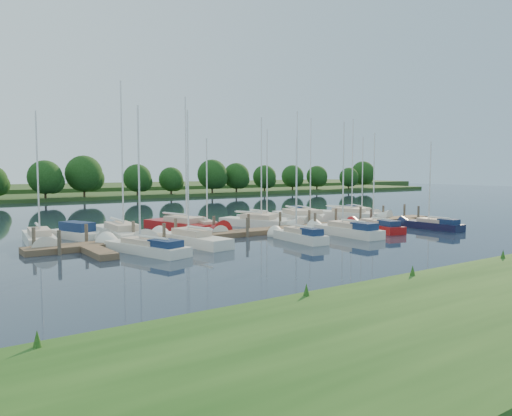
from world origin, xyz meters
TOP-DOWN VIEW (x-y plane):
  - ground at (0.00, 0.00)m, footprint 260.00×260.00m
  - dock at (0.00, 7.31)m, footprint 40.00×6.00m
  - mooring_pilings at (0.00, 8.43)m, footprint 38.24×2.84m
  - far_shore at (0.00, 75.00)m, footprint 180.00×30.00m
  - distant_hill at (0.00, 100.00)m, footprint 220.00×40.00m
  - treeline at (-0.96, 61.19)m, footprint 147.55×9.76m
  - sailboat_n_0 at (-18.08, 12.13)m, footprint 2.52×7.79m
  - motorboat at (-14.89, 13.53)m, footprint 3.43×6.03m
  - sailboat_n_2 at (-12.15, 11.44)m, footprint 2.78×9.96m
  - sailboat_n_3 at (-5.73, 13.51)m, footprint 3.99×9.65m
  - sailboat_n_4 at (-4.53, 11.84)m, footprint 2.45×6.59m
  - sailboat_n_5 at (1.41, 12.20)m, footprint 4.70×8.15m
  - sailboat_n_6 at (3.64, 14.22)m, footprint 2.25×7.66m
  - sailboat_n_7 at (7.39, 13.99)m, footprint 4.57×9.28m
  - sailboat_n_8 at (9.69, 14.64)m, footprint 3.73×8.89m
  - sailboat_n_9 at (14.19, 12.89)m, footprint 4.50×8.86m
  - sailboat_n_10 at (18.18, 15.03)m, footprint 4.00×7.45m
  - sailboat_s_0 at (-13.24, 4.50)m, footprint 3.64×7.88m
  - sailboat_s_1 at (-9.18, 5.70)m, footprint 2.90×7.88m
  - sailboat_s_2 at (-1.59, 2.68)m, footprint 1.82×6.17m
  - sailboat_s_3 at (3.65, 2.93)m, footprint 1.89×7.52m
  - sailboat_s_4 at (8.07, 3.70)m, footprint 2.92×7.06m
  - sailboat_s_5 at (13.36, 1.68)m, footprint 1.63×6.42m

SIDE VIEW (x-z plane):
  - ground at x=0.00m, z-range 0.00..0.00m
  - dock at x=0.00m, z-range 0.00..0.40m
  - sailboat_n_6 at x=3.64m, z-range -4.62..5.17m
  - sailboat_n_9 at x=14.19m, z-range -5.38..5.94m
  - sailboat_n_5 at x=1.41m, z-range -5.06..5.63m
  - sailboat_n_0 at x=-18.08m, z-range -4.72..5.29m
  - sailboat_s_1 at x=-9.18m, z-range -4.76..5.32m
  - sailboat_n_2 at x=-12.15m, z-range -6.03..6.59m
  - sailboat_n_7 at x=7.39m, z-range -5.64..6.21m
  - sailboat_n_3 at x=-5.73m, z-range -5.81..6.38m
  - far_shore at x=0.00m, z-range 0.00..0.60m
  - sailboat_s_0 at x=-13.24m, z-range -4.64..5.25m
  - sailboat_n_10 at x=18.18m, z-range -4.46..5.07m
  - sailboat_s_5 at x=13.36m, z-range -3.83..4.45m
  - sailboat_s_4 at x=8.07m, z-range -4.18..4.81m
  - sailboat_n_4 at x=-4.53m, z-range -3.91..4.54m
  - sailboat_s_2 at x=-1.59m, z-range -3.70..4.35m
  - sailboat_n_8 at x=9.69m, z-range -5.28..5.93m
  - sailboat_s_3 at x=3.65m, z-range -4.54..5.20m
  - motorboat at x=-14.89m, z-range -0.48..1.16m
  - mooring_pilings at x=0.00m, z-range -0.40..1.60m
  - distant_hill at x=0.00m, z-range 0.00..1.40m
  - treeline at x=-0.96m, z-range -0.03..8.27m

